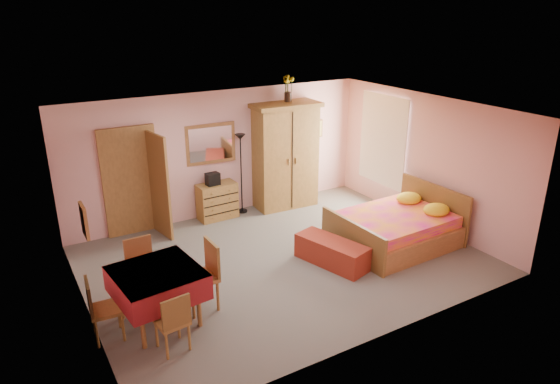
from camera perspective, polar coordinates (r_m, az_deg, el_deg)
floor at (r=8.79m, az=0.44°, el=-7.75°), size 6.50×6.50×0.00m
ceiling at (r=7.89m, az=0.49°, el=9.10°), size 6.50×6.50×0.00m
wall_back at (r=10.37m, az=-6.70°, el=4.36°), size 6.50×0.10×2.60m
wall_front at (r=6.42m, az=12.12°, el=-6.49°), size 6.50×0.10×2.60m
wall_left at (r=7.26m, az=-22.16°, el=-4.35°), size 0.10×5.00×2.60m
wall_right at (r=10.23m, az=16.28°, el=3.44°), size 0.10×5.00×2.60m
doorway at (r=9.85m, az=-16.68°, el=1.06°), size 1.06×0.12×2.15m
window at (r=10.98m, az=11.71°, el=5.81°), size 0.08×1.40×1.95m
picture_left at (r=6.56m, az=-21.49°, el=-3.09°), size 0.04×0.32×0.42m
picture_back at (r=11.40m, az=4.21°, el=7.23°), size 0.30×0.04×0.40m
chest_of_drawers at (r=10.38m, az=-7.18°, el=-1.03°), size 0.81×0.42×0.76m
wall_mirror at (r=10.19m, az=-7.95°, el=5.49°), size 1.05×0.13×0.83m
stereo at (r=10.16m, az=-7.70°, el=1.49°), size 0.28×0.21×0.25m
floor_lamp at (r=10.48m, az=-4.45°, el=2.07°), size 0.29×0.29×1.71m
wardrobe at (r=10.73m, az=0.59°, el=4.17°), size 1.49×0.83×2.28m
sunflower_vase at (r=10.56m, az=0.92°, el=11.76°), size 0.22×0.22×0.55m
bed at (r=9.37m, az=13.00°, el=-3.12°), size 2.16×1.72×0.98m
bench at (r=8.62m, az=5.93°, el=-6.87°), size 0.81×1.38×0.43m
dining_table at (r=7.21m, az=-13.69°, el=-11.57°), size 1.21×1.21×0.81m
chair_south at (r=6.68m, az=-12.29°, el=-14.17°), size 0.42×0.42×0.84m
chair_north at (r=7.81m, az=-15.31°, el=-8.58°), size 0.43×0.43×0.92m
chair_west at (r=7.08m, az=-19.26°, el=-12.46°), size 0.44×0.44×0.89m
chair_east at (r=7.35m, az=-9.18°, el=-9.58°), size 0.47×0.47×1.02m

